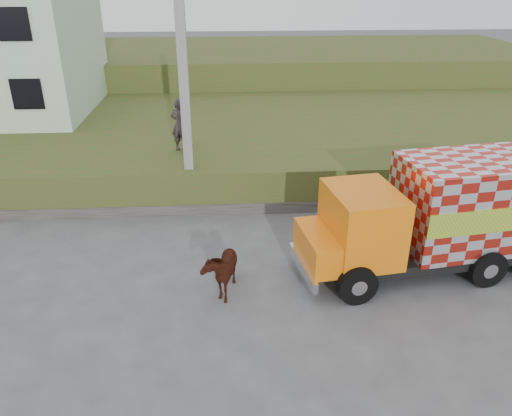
{
  "coord_description": "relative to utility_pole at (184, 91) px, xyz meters",
  "views": [
    {
      "loc": [
        0.22,
        -11.22,
        7.54
      ],
      "look_at": [
        1.07,
        1.76,
        1.3
      ],
      "focal_mm": 35.0,
      "sensor_mm": 36.0,
      "label": 1
    }
  ],
  "objects": [
    {
      "name": "pedestrian",
      "position": [
        -0.37,
        1.83,
        -1.61
      ],
      "size": [
        0.82,
        0.68,
        1.94
      ],
      "primitive_type": "imported",
      "rotation": [
        0.0,
        0.0,
        2.8
      ],
      "color": "#2B2926",
      "rests_on": "embankment"
    },
    {
      "name": "embankment_far",
      "position": [
        1.0,
        17.4,
        -2.58
      ],
      "size": [
        40.0,
        12.0,
        3.0
      ],
      "primitive_type": "cube",
      "color": "#32511B",
      "rests_on": "ground"
    },
    {
      "name": "ground",
      "position": [
        1.0,
        -4.6,
        -4.08
      ],
      "size": [
        120.0,
        120.0,
        0.0
      ],
      "primitive_type": "plane",
      "color": "#474749",
      "rests_on": "ground"
    },
    {
      "name": "cargo_truck",
      "position": [
        7.04,
        -4.26,
        -2.46
      ],
      "size": [
        7.3,
        3.31,
        3.14
      ],
      "rotation": [
        0.0,
        0.0,
        0.14
      ],
      "color": "black",
      "rests_on": "ground"
    },
    {
      "name": "cow",
      "position": [
        1.03,
        -5.02,
        -3.4
      ],
      "size": [
        1.01,
        1.71,
        1.35
      ],
      "primitive_type": "imported",
      "rotation": [
        0.0,
        0.0,
        -0.18
      ],
      "color": "#341B0D",
      "rests_on": "ground"
    },
    {
      "name": "embankment",
      "position": [
        1.0,
        5.4,
        -3.33
      ],
      "size": [
        40.0,
        12.0,
        1.5
      ],
      "primitive_type": "cube",
      "color": "#32511B",
      "rests_on": "ground"
    },
    {
      "name": "retaining_strip",
      "position": [
        -1.0,
        -0.4,
        -3.88
      ],
      "size": [
        16.0,
        0.5,
        0.4
      ],
      "primitive_type": "cube",
      "color": "#595651",
      "rests_on": "ground"
    },
    {
      "name": "utility_pole",
      "position": [
        0.0,
        0.0,
        0.0
      ],
      "size": [
        1.2,
        0.3,
        8.0
      ],
      "color": "gray",
      "rests_on": "ground"
    }
  ]
}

